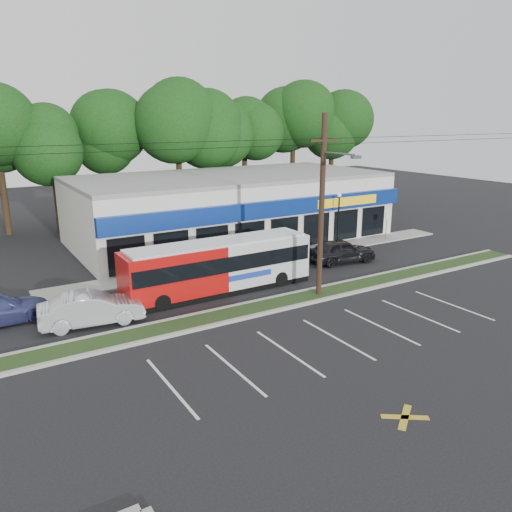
{
  "coord_description": "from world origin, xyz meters",
  "views": [
    {
      "loc": [
        -13.97,
        -19.95,
        9.74
      ],
      "look_at": [
        1.28,
        5.0,
        1.62
      ],
      "focal_mm": 35.0,
      "sensor_mm": 36.0,
      "label": 1
    }
  ],
  "objects": [
    {
      "name": "ground",
      "position": [
        0.0,
        0.0,
        0.0
      ],
      "size": [
        120.0,
        120.0,
        0.0
      ],
      "primitive_type": "plane",
      "color": "black",
      "rests_on": "ground"
    },
    {
      "name": "metrobus",
      "position": [
        -1.51,
        4.5,
        1.6
      ],
      "size": [
        11.28,
        2.48,
        3.03
      ],
      "rotation": [
        0.0,
        0.0,
        0.01
      ],
      "color": "#B30F0D",
      "rests_on": "ground"
    },
    {
      "name": "pedestrian_a",
      "position": [
        2.0,
        7.96,
        0.98
      ],
      "size": [
        0.82,
        0.67,
        1.95
      ],
      "primitive_type": "imported",
      "rotation": [
        0.0,
        0.0,
        3.47
      ],
      "color": "silver",
      "rests_on": "ground"
    },
    {
      "name": "lamp_post",
      "position": [
        11.0,
        8.8,
        2.67
      ],
      "size": [
        0.3,
        0.3,
        4.25
      ],
      "color": "black",
      "rests_on": "ground"
    },
    {
      "name": "strip_mall",
      "position": [
        5.5,
        15.91,
        2.65
      ],
      "size": [
        25.0,
        12.55,
        5.3
      ],
      "color": "silver",
      "rests_on": "ground"
    },
    {
      "name": "tree_line",
      "position": [
        4.0,
        26.0,
        8.42
      ],
      "size": [
        46.76,
        6.76,
        11.83
      ],
      "color": "black",
      "rests_on": "ground"
    },
    {
      "name": "grass_strip",
      "position": [
        0.0,
        1.0,
        0.06
      ],
      "size": [
        40.0,
        1.6,
        0.12
      ],
      "primitive_type": "cube",
      "color": "#1E3516",
      "rests_on": "ground"
    },
    {
      "name": "utility_pole",
      "position": [
        2.83,
        0.93,
        5.41
      ],
      "size": [
        50.0,
        2.77,
        10.0
      ],
      "color": "black",
      "rests_on": "ground"
    },
    {
      "name": "curb_south",
      "position": [
        0.0,
        0.15,
        0.07
      ],
      "size": [
        40.0,
        0.25,
        0.14
      ],
      "primitive_type": "cube",
      "color": "#9E9E93",
      "rests_on": "ground"
    },
    {
      "name": "car_silver",
      "position": [
        -9.0,
        3.5,
        0.81
      ],
      "size": [
        5.09,
        2.32,
        1.62
      ],
      "primitive_type": "imported",
      "rotation": [
        0.0,
        0.0,
        1.44
      ],
      "color": "#B3B5BC",
      "rests_on": "ground"
    },
    {
      "name": "car_dark",
      "position": [
        8.51,
        5.5,
        0.83
      ],
      "size": [
        5.14,
        2.68,
        1.67
      ],
      "primitive_type": "imported",
      "rotation": [
        0.0,
        0.0,
        1.42
      ],
      "color": "black",
      "rests_on": "ground"
    },
    {
      "name": "sign_post",
      "position": [
        16.0,
        8.57,
        1.56
      ],
      "size": [
        0.45,
        0.1,
        2.23
      ],
      "color": "#59595E",
      "rests_on": "ground"
    },
    {
      "name": "pedestrian_b",
      "position": [
        4.03,
        6.65,
        0.94
      ],
      "size": [
        0.97,
        0.79,
        1.87
      ],
      "primitive_type": "imported",
      "rotation": [
        0.0,
        0.0,
        3.05
      ],
      "color": "beige",
      "rests_on": "ground"
    },
    {
      "name": "curb_north",
      "position": [
        0.0,
        1.85,
        0.07
      ],
      "size": [
        40.0,
        0.25,
        0.14
      ],
      "primitive_type": "cube",
      "color": "#9E9E93",
      "rests_on": "ground"
    },
    {
      "name": "sidewalk",
      "position": [
        5.0,
        9.0,
        0.05
      ],
      "size": [
        32.0,
        2.2,
        0.1
      ],
      "primitive_type": "cube",
      "color": "#9E9E93",
      "rests_on": "ground"
    }
  ]
}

